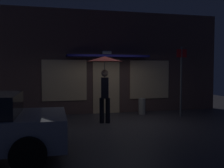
# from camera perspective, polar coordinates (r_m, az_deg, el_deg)

# --- Properties ---
(ground_plane) EXTENTS (18.00, 18.00, 0.00)m
(ground_plane) POSITION_cam_1_polar(r_m,az_deg,el_deg) (8.87, 1.92, -8.43)
(ground_plane) COLOR #38353A
(building_facade) EXTENTS (9.92, 1.00, 4.13)m
(building_facade) POSITION_cam_1_polar(r_m,az_deg,el_deg) (10.96, -1.41, 4.57)
(building_facade) COLOR brown
(building_facade) RESTS_ON ground
(person_with_umbrella) EXTENTS (1.18, 1.18, 2.21)m
(person_with_umbrella) POSITION_cam_1_polar(r_m,az_deg,el_deg) (8.78, -1.56, 2.81)
(person_with_umbrella) COLOR black
(person_with_umbrella) RESTS_ON ground
(street_sign_post) EXTENTS (0.40, 0.07, 2.63)m
(street_sign_post) POSITION_cam_1_polar(r_m,az_deg,el_deg) (10.34, 14.54, 1.39)
(street_sign_post) COLOR #595B60
(street_sign_post) RESTS_ON ground
(sidewalk_bollard) EXTENTS (0.27, 0.27, 0.63)m
(sidewalk_bollard) POSITION_cam_1_polar(r_m,az_deg,el_deg) (10.67, 6.40, -4.75)
(sidewalk_bollard) COLOR #9E998E
(sidewalk_bollard) RESTS_ON ground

